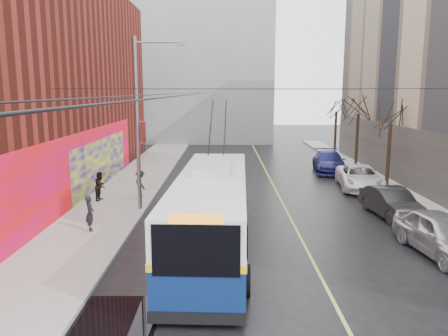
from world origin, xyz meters
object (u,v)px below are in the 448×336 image
object	(u,v)px
streetlight_pole	(140,120)
tree_far	(337,103)
pedestrian_a	(90,213)
pedestrian_c	(140,184)
parked_car_b	(392,203)
parked_car_a	(442,234)
tree_near	(391,112)
tree_mid	(359,104)
trolleybus	(212,210)
parked_car_c	(360,177)
parked_car_d	(329,162)
pedestrian_b	(100,186)
following_car	(220,169)

from	to	relation	value
streetlight_pole	tree_far	size ratio (longest dim) A/B	1.37
pedestrian_a	pedestrian_c	distance (m)	6.40
parked_car_b	pedestrian_a	distance (m)	14.67
parked_car_a	tree_near	bearing A→B (deg)	72.49
tree_mid	parked_car_b	xyz separation A→B (m)	(-2.37, -14.08, -4.51)
trolleybus	parked_car_c	bearing A→B (deg)	52.20
parked_car_c	parked_car_a	bearing A→B (deg)	-84.88
parked_car_b	pedestrian_c	size ratio (longest dim) A/B	2.84
parked_car_d	parked_car_c	bearing A→B (deg)	-78.57
trolleybus	parked_car_a	distance (m)	8.99
parked_car_d	pedestrian_b	bearing A→B (deg)	-141.61
parked_car_c	parked_car_d	world-z (taller)	parked_car_d
following_car	trolleybus	bearing A→B (deg)	-91.91
streetlight_pole	pedestrian_b	size ratio (longest dim) A/B	5.46
tree_near	pedestrian_a	world-z (taller)	tree_near
parked_car_b	pedestrian_b	size ratio (longest dim) A/B	2.73
tree_far	streetlight_pole	bearing A→B (deg)	-127.12
tree_near	pedestrian_b	size ratio (longest dim) A/B	3.88
tree_far	trolleybus	size ratio (longest dim) A/B	0.52
following_car	pedestrian_a	xyz separation A→B (m)	(-5.66, -12.04, 0.18)
following_car	pedestrian_a	distance (m)	13.31
trolleybus	pedestrian_b	distance (m)	9.93
pedestrian_b	parked_car_b	bearing A→B (deg)	-93.26
streetlight_pole	parked_car_c	world-z (taller)	streetlight_pole
streetlight_pole	parked_car_a	distance (m)	14.77
trolleybus	pedestrian_c	bearing A→B (deg)	120.65
tree_far	following_car	bearing A→B (deg)	-133.67
following_car	pedestrian_c	size ratio (longest dim) A/B	2.83
streetlight_pole	tree_mid	world-z (taller)	streetlight_pole
parked_car_c	following_car	xyz separation A→B (m)	(-9.14, 2.89, -0.00)
tree_mid	pedestrian_a	distance (m)	24.09
following_car	streetlight_pole	bearing A→B (deg)	-116.83
parked_car_b	parked_car_d	size ratio (longest dim) A/B	0.81
streetlight_pole	pedestrian_c	distance (m)	4.73
trolleybus	pedestrian_b	world-z (taller)	trolleybus
tree_near	pedestrian_b	bearing A→B (deg)	-166.75
pedestrian_a	pedestrian_c	world-z (taller)	pedestrian_a
parked_car_d	tree_near	bearing A→B (deg)	-58.82
trolleybus	parked_car_c	xyz separation A→B (m)	(9.32, 11.07, -0.87)
tree_near	pedestrian_a	xyz separation A→B (m)	(-16.80, -9.72, -4.03)
streetlight_pole	trolleybus	bearing A→B (deg)	-55.86
parked_car_c	pedestrian_c	size ratio (longest dim) A/B	3.49
tree_near	tree_far	bearing A→B (deg)	90.00
trolleybus	following_car	distance (m)	13.99
tree_near	tree_mid	distance (m)	7.01
pedestrian_a	parked_car_a	bearing A→B (deg)	-121.20
parked_car_a	tree_mid	bearing A→B (deg)	76.43
streetlight_pole	tree_mid	bearing A→B (deg)	40.65
tree_mid	following_car	bearing A→B (deg)	-157.25
tree_far	pedestrian_b	bearing A→B (deg)	-134.48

